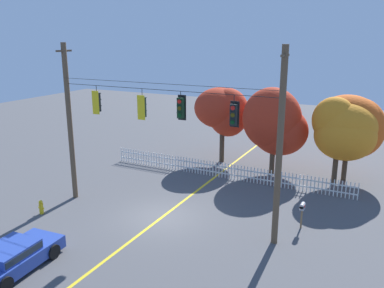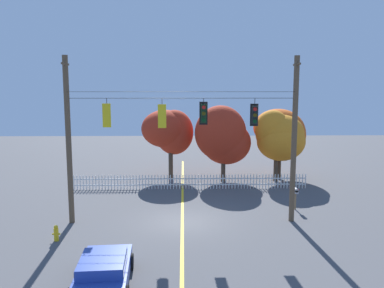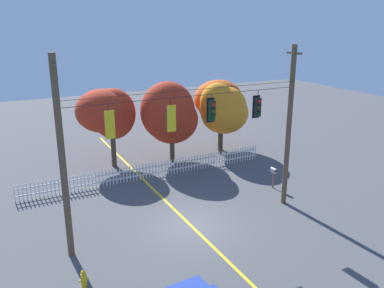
{
  "view_description": "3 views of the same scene",
  "coord_description": "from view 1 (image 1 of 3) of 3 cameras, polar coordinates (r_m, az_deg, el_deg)",
  "views": [
    {
      "loc": [
        10.09,
        -16.53,
        9.19
      ],
      "look_at": [
        1.19,
        1.1,
        3.87
      ],
      "focal_mm": 37.31,
      "sensor_mm": 36.0,
      "label": 1
    },
    {
      "loc": [
        0.07,
        -20.35,
        7.13
      ],
      "look_at": [
        0.55,
        0.91,
        4.16
      ],
      "focal_mm": 36.18,
      "sensor_mm": 36.0,
      "label": 2
    },
    {
      "loc": [
        -8.34,
        -16.6,
        10.11
      ],
      "look_at": [
        0.64,
        1.11,
        3.98
      ],
      "focal_mm": 37.79,
      "sensor_mm": 36.0,
      "label": 3
    }
  ],
  "objects": [
    {
      "name": "ground",
      "position": [
        21.44,
        -4.23,
        -10.35
      ],
      "size": [
        80.0,
        80.0,
        0.0
      ],
      "primitive_type": "plane",
      "color": "#4C4C4F"
    },
    {
      "name": "white_picket_fence",
      "position": [
        26.84,
        4.55,
        -3.79
      ],
      "size": [
        16.87,
        0.06,
        1.05
      ],
      "color": "white",
      "rests_on": "ground"
    },
    {
      "name": "autumn_oak_far_east",
      "position": [
        26.85,
        20.8,
        1.98
      ],
      "size": [
        3.98,
        3.66,
        5.6
      ],
      "color": "#473828",
      "rests_on": "ground"
    },
    {
      "name": "traffic_signal_southbound_primary",
      "position": [
        19.09,
        -1.61,
        5.19
      ],
      "size": [
        0.43,
        0.38,
        1.41
      ],
      "color": "black"
    },
    {
      "name": "parked_car",
      "position": [
        18.23,
        -24.29,
        -14.48
      ],
      "size": [
        2.21,
        4.25,
        1.15
      ],
      "color": "#28429E",
      "rests_on": "ground"
    },
    {
      "name": "signal_support_span",
      "position": [
        19.92,
        -4.48,
        1.5
      ],
      "size": [
        12.27,
        1.1,
        8.91
      ],
      "color": "brown",
      "rests_on": "ground"
    },
    {
      "name": "autumn_maple_mid",
      "position": [
        27.72,
        11.77,
        2.84
      ],
      "size": [
        4.46,
        3.58,
        5.96
      ],
      "color": "#473828",
      "rests_on": "ground"
    },
    {
      "name": "fire_hydrant",
      "position": [
        23.05,
        -20.76,
        -8.44
      ],
      "size": [
        0.38,
        0.22,
        0.77
      ],
      "color": "gold",
      "rests_on": "ground"
    },
    {
      "name": "autumn_maple_near_fence",
      "position": [
        30.02,
        4.48,
        4.88
      ],
      "size": [
        4.21,
        3.69,
        5.56
      ],
      "color": "#473828",
      "rests_on": "ground"
    },
    {
      "name": "autumn_maple_far_west",
      "position": [
        27.65,
        21.88,
        2.72
      ],
      "size": [
        4.32,
        3.43,
        5.64
      ],
      "color": "#473828",
      "rests_on": "ground"
    },
    {
      "name": "traffic_signal_northbound_secondary",
      "position": [
        20.21,
        -7.1,
        5.26
      ],
      "size": [
        0.43,
        0.38,
        1.55
      ],
      "color": "black"
    },
    {
      "name": "traffic_signal_northbound_primary",
      "position": [
        21.93,
        -13.42,
        5.83
      ],
      "size": [
        0.43,
        0.38,
        1.51
      ],
      "color": "black"
    },
    {
      "name": "traffic_signal_westbound_side",
      "position": [
        18.0,
        5.99,
        4.22
      ],
      "size": [
        0.43,
        0.38,
        1.48
      ],
      "color": "black"
    },
    {
      "name": "roadside_mailbox",
      "position": [
        20.51,
        15.48,
        -8.8
      ],
      "size": [
        0.25,
        0.44,
        1.33
      ],
      "color": "brown",
      "rests_on": "ground"
    },
    {
      "name": "lane_centerline_stripe",
      "position": [
        21.44,
        -4.23,
        -10.34
      ],
      "size": [
        0.16,
        36.0,
        0.01
      ],
      "primitive_type": "cube",
      "color": "gold",
      "rests_on": "ground"
    }
  ]
}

